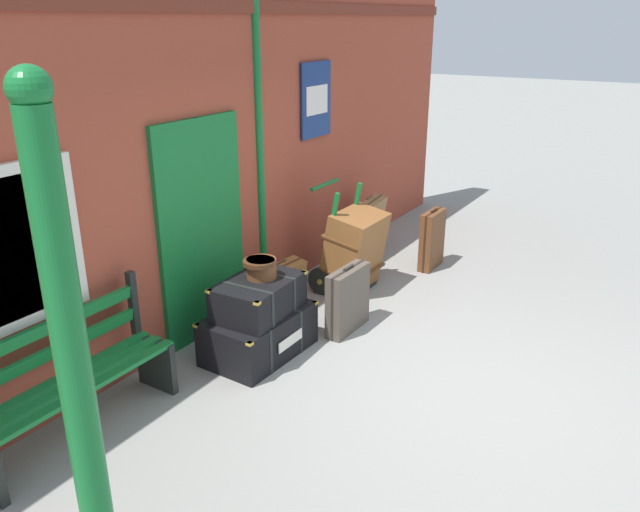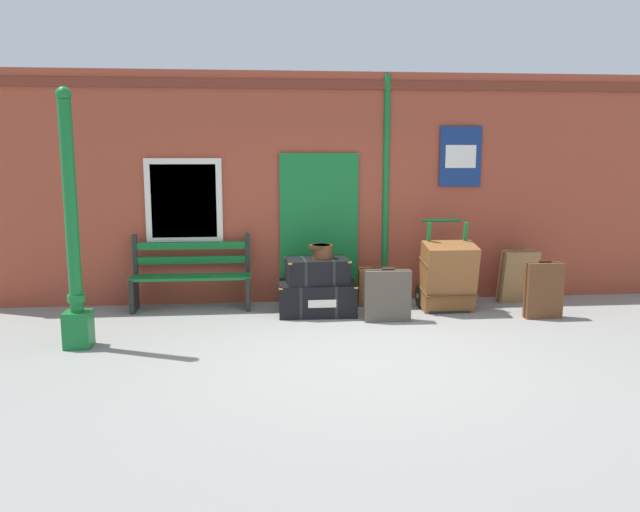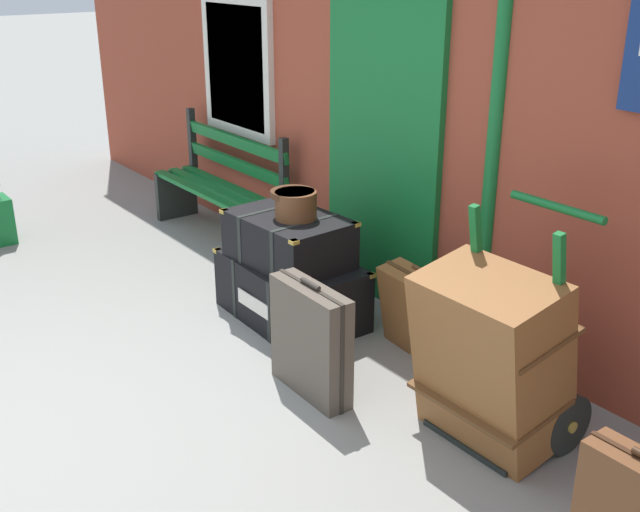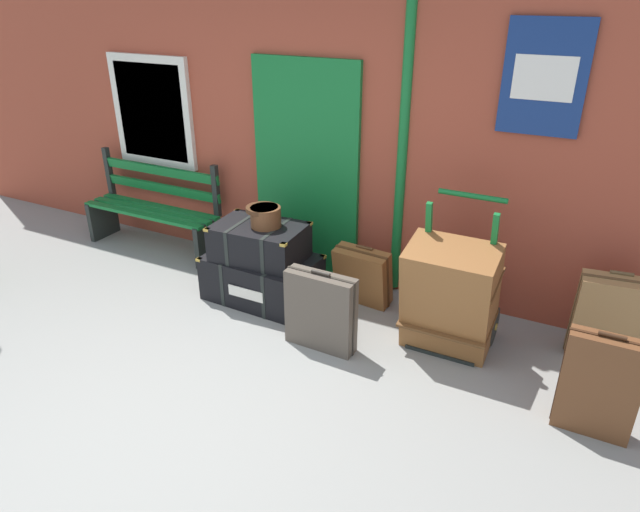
# 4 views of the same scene
# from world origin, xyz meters

# --- Properties ---
(ground_plane) EXTENTS (60.00, 60.00, 0.00)m
(ground_plane) POSITION_xyz_m (0.00, 0.00, 0.00)
(ground_plane) COLOR gray
(brick_facade) EXTENTS (10.40, 0.35, 3.20)m
(brick_facade) POSITION_xyz_m (-0.02, 2.60, 1.60)
(brick_facade) COLOR #9E422D
(brick_facade) RESTS_ON ground
(lamp_post) EXTENTS (0.28, 0.28, 2.78)m
(lamp_post) POSITION_xyz_m (-3.03, 0.52, 1.04)
(lamp_post) COLOR #146B2D
(lamp_post) RESTS_ON ground
(platform_bench) EXTENTS (1.60, 0.43, 1.01)m
(platform_bench) POSITION_xyz_m (-1.97, 2.16, 0.44)
(platform_bench) COLOR #146B2D
(platform_bench) RESTS_ON ground
(steamer_trunk_base) EXTENTS (1.03, 0.68, 0.43)m
(steamer_trunk_base) POSITION_xyz_m (-0.30, 1.73, 0.21)
(steamer_trunk_base) COLOR black
(steamer_trunk_base) RESTS_ON ground
(steamer_trunk_middle) EXTENTS (0.84, 0.59, 0.33)m
(steamer_trunk_middle) POSITION_xyz_m (-0.30, 1.71, 0.58)
(steamer_trunk_middle) COLOR black
(steamer_trunk_middle) RESTS_ON steamer_trunk_base
(round_hatbox) EXTENTS (0.31, 0.29, 0.18)m
(round_hatbox) POSITION_xyz_m (-0.24, 1.72, 0.84)
(round_hatbox) COLOR brown
(round_hatbox) RESTS_ON steamer_trunk_middle
(porters_trolley) EXTENTS (0.71, 0.57, 1.20)m
(porters_trolley) POSITION_xyz_m (1.45, 1.88, 0.27)
(porters_trolley) COLOR black
(porters_trolley) RESTS_ON ground
(large_brown_trunk) EXTENTS (0.70, 0.58, 0.94)m
(large_brown_trunk) POSITION_xyz_m (1.45, 1.71, 0.47)
(large_brown_trunk) COLOR brown
(large_brown_trunk) RESTS_ON ground
(suitcase_beige) EXTENTS (0.56, 0.35, 0.78)m
(suitcase_beige) POSITION_xyz_m (2.59, 2.10, 0.38)
(suitcase_beige) COLOR olive
(suitcase_beige) RESTS_ON ground
(suitcase_oxblood) EXTENTS (0.48, 0.15, 0.76)m
(suitcase_oxblood) POSITION_xyz_m (2.57, 1.22, 0.36)
(suitcase_oxblood) COLOR brown
(suitcase_oxblood) RESTS_ON ground
(suitcase_slate) EXTENTS (0.59, 0.18, 0.69)m
(suitcase_slate) POSITION_xyz_m (0.54, 1.27, 0.33)
(suitcase_slate) COLOR #51473D
(suitcase_slate) RESTS_ON ground
(suitcase_caramel) EXTENTS (0.53, 0.32, 0.56)m
(suitcase_caramel) POSITION_xyz_m (0.56, 2.07, 0.27)
(suitcase_caramel) COLOR brown
(suitcase_caramel) RESTS_ON ground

